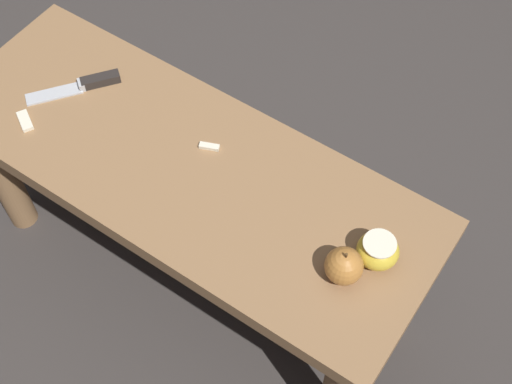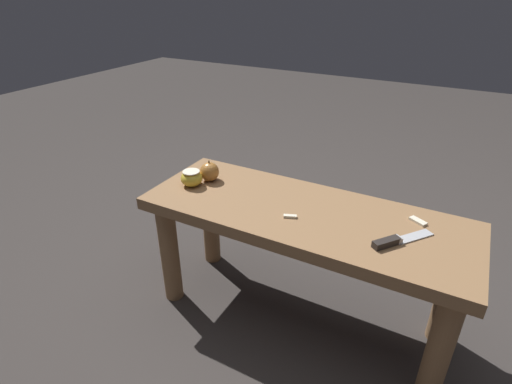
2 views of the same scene
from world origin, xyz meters
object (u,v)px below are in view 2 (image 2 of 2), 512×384
(knife, at_px, (394,241))
(apple_cut, at_px, (192,178))
(wooden_bench, at_px, (302,234))
(apple_whole, at_px, (210,172))

(knife, relative_size, apple_cut, 2.29)
(wooden_bench, bearing_deg, knife, 170.76)
(apple_whole, xyz_separation_m, apple_cut, (0.03, 0.06, -0.01))
(wooden_bench, xyz_separation_m, apple_cut, (0.41, 0.03, 0.12))
(knife, bearing_deg, apple_whole, 120.58)
(wooden_bench, distance_m, knife, 0.30)
(apple_cut, bearing_deg, knife, 178.41)
(wooden_bench, distance_m, apple_cut, 0.43)
(wooden_bench, xyz_separation_m, knife, (-0.28, 0.05, 0.10))
(apple_whole, height_order, apple_cut, apple_whole)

